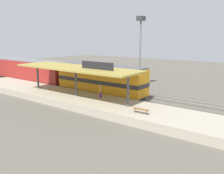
# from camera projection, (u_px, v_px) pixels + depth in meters

# --- Properties ---
(ground_plane) EXTENTS (120.00, 120.00, 0.00)m
(ground_plane) POSITION_uv_depth(u_px,v_px,m) (107.00, 94.00, 36.88)
(ground_plane) COLOR #5B564C
(track_near) EXTENTS (3.20, 110.00, 0.16)m
(track_near) POSITION_uv_depth(u_px,v_px,m) (99.00, 96.00, 35.30)
(track_near) COLOR #4E4941
(track_near) RESTS_ON ground
(track_far) EXTENTS (3.20, 110.00, 0.16)m
(track_far) POSITION_uv_depth(u_px,v_px,m) (117.00, 90.00, 38.90)
(track_far) COLOR #4E4941
(track_far) RESTS_ON ground
(platform) EXTENTS (6.00, 44.00, 0.90)m
(platform) POSITION_uv_depth(u_px,v_px,m) (77.00, 99.00, 31.62)
(platform) COLOR #A89E89
(platform) RESTS_ON ground
(station_canopy) EXTENTS (5.20, 18.00, 4.70)m
(station_canopy) POSITION_uv_depth(u_px,v_px,m) (76.00, 68.00, 30.74)
(station_canopy) COLOR #47474C
(station_canopy) RESTS_ON platform
(platform_bench) EXTENTS (0.44, 1.70, 0.50)m
(platform_bench) POSITION_uv_depth(u_px,v_px,m) (141.00, 109.00, 24.17)
(platform_bench) COLOR #333338
(platform_bench) RESTS_ON platform
(locomotive) EXTENTS (2.93, 14.43, 4.44)m
(locomotive) POSITION_uv_depth(u_px,v_px,m) (100.00, 80.00, 34.70)
(locomotive) COLOR #28282D
(locomotive) RESTS_ON track_near
(passenger_carriage_single) EXTENTS (2.90, 20.00, 4.24)m
(passenger_carriage_single) POSITION_uv_depth(u_px,v_px,m) (26.00, 71.00, 45.31)
(passenger_carriage_single) COLOR #28282D
(passenger_carriage_single) RESTS_ON track_near
(freight_car) EXTENTS (2.80, 12.00, 3.54)m
(freight_car) POSITION_uv_depth(u_px,v_px,m) (86.00, 75.00, 42.58)
(freight_car) COLOR #28282D
(freight_car) RESTS_ON track_far
(light_mast) EXTENTS (1.10, 1.10, 11.70)m
(light_mast) POSITION_uv_depth(u_px,v_px,m) (140.00, 38.00, 38.43)
(light_mast) COLOR slate
(light_mast) RESTS_ON ground
(person_waiting) EXTENTS (0.34, 0.34, 1.71)m
(person_waiting) POSITION_uv_depth(u_px,v_px,m) (101.00, 91.00, 30.28)
(person_waiting) COLOR #663375
(person_waiting) RESTS_ON platform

